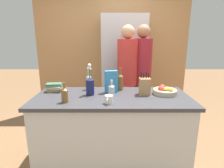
# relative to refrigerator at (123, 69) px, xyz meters

# --- Properties ---
(ground_plane) EXTENTS (14.00, 14.00, 0.00)m
(ground_plane) POSITION_rel_refrigerator_xyz_m (-0.21, -1.41, -0.98)
(ground_plane) COLOR brown
(kitchen_island) EXTENTS (1.82, 0.80, 0.91)m
(kitchen_island) POSITION_rel_refrigerator_xyz_m (-0.21, -1.41, -0.52)
(kitchen_island) COLOR silver
(kitchen_island) RESTS_ON ground_plane
(back_wall_wood) EXTENTS (3.02, 0.12, 2.60)m
(back_wall_wood) POSITION_rel_refrigerator_xyz_m (-0.21, 0.36, 0.32)
(back_wall_wood) COLOR #AD7A4C
(back_wall_wood) RESTS_ON ground_plane
(refrigerator) EXTENTS (0.79, 0.62, 1.95)m
(refrigerator) POSITION_rel_refrigerator_xyz_m (0.00, 0.00, 0.00)
(refrigerator) COLOR #B7B7BC
(refrigerator) RESTS_ON ground_plane
(fruit_bowl) EXTENTS (0.29, 0.29, 0.10)m
(fruit_bowl) POSITION_rel_refrigerator_xyz_m (0.42, -1.33, -0.03)
(fruit_bowl) COLOR tan
(fruit_bowl) RESTS_ON kitchen_island
(knife_block) EXTENTS (0.13, 0.11, 0.28)m
(knife_block) POSITION_rel_refrigerator_xyz_m (0.18, -1.36, 0.03)
(knife_block) COLOR #A87A4C
(knife_block) RESTS_ON kitchen_island
(flower_vase) EXTENTS (0.10, 0.10, 0.38)m
(flower_vase) POSITION_rel_refrigerator_xyz_m (-0.47, -1.36, 0.04)
(flower_vase) COLOR #191E4C
(flower_vase) RESTS_ON kitchen_island
(cereal_box) EXTENTS (0.17, 0.09, 0.27)m
(cereal_box) POSITION_rel_refrigerator_xyz_m (-0.22, -1.26, 0.07)
(cereal_box) COLOR teal
(cereal_box) RESTS_ON kitchen_island
(coffee_mug) EXTENTS (0.09, 0.12, 0.09)m
(coffee_mug) POSITION_rel_refrigerator_xyz_m (-0.25, -1.66, -0.03)
(coffee_mug) COLOR silver
(coffee_mug) RESTS_ON kitchen_island
(book_stack) EXTENTS (0.21, 0.15, 0.11)m
(book_stack) POSITION_rel_refrigerator_xyz_m (-0.94, -1.22, -0.02)
(book_stack) COLOR #99844C
(book_stack) RESTS_ON kitchen_island
(bottle_oil) EXTENTS (0.07, 0.07, 0.22)m
(bottle_oil) POSITION_rel_refrigerator_xyz_m (-0.71, -1.62, 0.01)
(bottle_oil) COLOR brown
(bottle_oil) RESTS_ON kitchen_island
(bottle_vinegar) EXTENTS (0.07, 0.07, 0.27)m
(bottle_vinegar) POSITION_rel_refrigerator_xyz_m (-0.51, -1.13, 0.04)
(bottle_vinegar) COLOR #B2BCC1
(bottle_vinegar) RESTS_ON kitchen_island
(bottle_wine) EXTENTS (0.08, 0.08, 0.29)m
(bottle_wine) POSITION_rel_refrigerator_xyz_m (-0.11, -1.15, 0.04)
(bottle_wine) COLOR brown
(bottle_wine) RESTS_ON kitchen_island
(bottle_water) EXTENTS (0.07, 0.07, 0.20)m
(bottle_water) POSITION_rel_refrigerator_xyz_m (-0.22, -1.44, 0.01)
(bottle_water) COLOR #B2BCC1
(bottle_water) RESTS_ON kitchen_island
(person_at_sink) EXTENTS (0.31, 0.31, 1.75)m
(person_at_sink) POSITION_rel_refrigerator_xyz_m (0.02, -0.64, 0.02)
(person_at_sink) COLOR #383842
(person_at_sink) RESTS_ON ground_plane
(person_in_blue) EXTENTS (0.29, 0.29, 1.76)m
(person_in_blue) POSITION_rel_refrigerator_xyz_m (0.27, -0.57, 0.03)
(person_in_blue) COLOR #383842
(person_in_blue) RESTS_ON ground_plane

